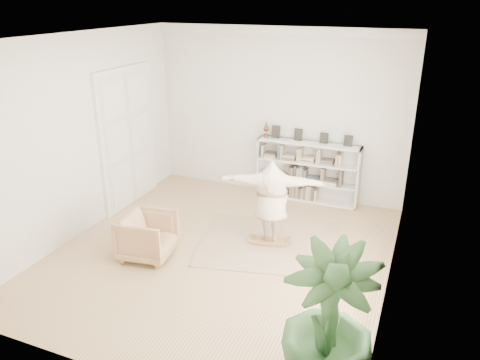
{
  "coord_description": "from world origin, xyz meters",
  "views": [
    {
      "loc": [
        2.98,
        -6.41,
        4.17
      ],
      "look_at": [
        0.18,
        0.4,
        1.25
      ],
      "focal_mm": 35.0,
      "sensor_mm": 36.0,
      "label": 1
    }
  ],
  "objects_px": {
    "armchair": "(148,236)",
    "rocker_board": "(270,240)",
    "bookshelf": "(307,172)",
    "houseplant": "(328,323)",
    "person": "(271,200)"
  },
  "relations": [
    {
      "from": "armchair",
      "to": "houseplant",
      "type": "xyz_separation_m",
      "value": [
        3.42,
        -1.73,
        0.52
      ]
    },
    {
      "from": "rocker_board",
      "to": "person",
      "type": "bearing_deg",
      "value": 167.33
    },
    {
      "from": "person",
      "to": "houseplant",
      "type": "xyz_separation_m",
      "value": [
        1.63,
        -2.92,
        0.03
      ]
    },
    {
      "from": "armchair",
      "to": "rocker_board",
      "type": "relative_size",
      "value": 1.51
    },
    {
      "from": "bookshelf",
      "to": "rocker_board",
      "type": "bearing_deg",
      "value": -91.95
    },
    {
      "from": "bookshelf",
      "to": "person",
      "type": "height_order",
      "value": "bookshelf"
    },
    {
      "from": "armchair",
      "to": "houseplant",
      "type": "distance_m",
      "value": 3.87
    },
    {
      "from": "rocker_board",
      "to": "bookshelf",
      "type": "bearing_deg",
      "value": 75.37
    },
    {
      "from": "person",
      "to": "houseplant",
      "type": "height_order",
      "value": "houseplant"
    },
    {
      "from": "rocker_board",
      "to": "houseplant",
      "type": "xyz_separation_m",
      "value": [
        1.63,
        -2.92,
        0.84
      ]
    },
    {
      "from": "armchair",
      "to": "rocker_board",
      "type": "height_order",
      "value": "armchair"
    },
    {
      "from": "armchair",
      "to": "person",
      "type": "bearing_deg",
      "value": -64.32
    },
    {
      "from": "bookshelf",
      "to": "houseplant",
      "type": "height_order",
      "value": "houseplant"
    },
    {
      "from": "armchair",
      "to": "person",
      "type": "height_order",
      "value": "person"
    },
    {
      "from": "bookshelf",
      "to": "rocker_board",
      "type": "xyz_separation_m",
      "value": [
        -0.07,
        -2.18,
        -0.57
      ]
    }
  ]
}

